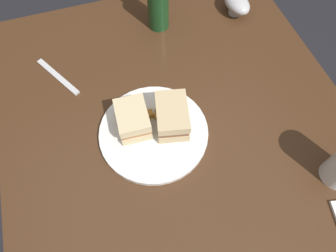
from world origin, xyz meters
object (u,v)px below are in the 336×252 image
at_px(sandwich_half_right, 133,120).
at_px(gravy_boat, 237,3).
at_px(plate, 154,132).
at_px(fork, 58,77).
at_px(sandwich_half_left, 172,116).

bearing_deg(sandwich_half_right, gravy_boat, -53.13).
bearing_deg(plate, fork, 39.02).
bearing_deg(sandwich_half_right, sandwich_half_left, -102.59).
height_order(plate, fork, plate).
bearing_deg(plate, sandwich_half_right, 55.53).
bearing_deg(fork, sandwich_half_left, -163.62).
distance_m(plate, fork, 0.34).
height_order(plate, gravy_boat, gravy_boat).
distance_m(plate, sandwich_half_right, 0.07).
bearing_deg(fork, sandwich_half_right, -173.86).
relative_size(plate, sandwich_half_right, 2.68).
relative_size(sandwich_half_right, fork, 0.59).
distance_m(gravy_boat, fork, 0.61).
xyz_separation_m(plate, gravy_boat, (0.36, -0.39, 0.03)).
bearing_deg(fork, plate, -170.84).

